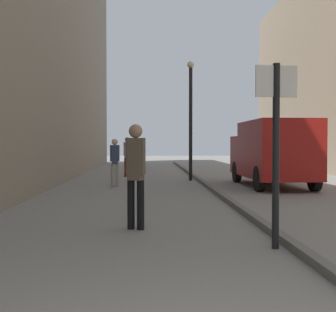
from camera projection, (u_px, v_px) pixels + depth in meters
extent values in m
plane|color=gray|center=(162.00, 190.00, 14.07)|extent=(80.00, 80.00, 0.00)
cube|color=#615F5B|center=(211.00, 188.00, 14.14)|extent=(0.16, 40.00, 0.12)
cylinder|color=black|center=(141.00, 205.00, 7.56)|extent=(0.13, 0.13, 0.85)
cylinder|color=black|center=(131.00, 205.00, 7.62)|extent=(0.13, 0.13, 0.85)
cube|color=brown|center=(136.00, 159.00, 7.56)|extent=(0.29, 0.27, 0.73)
cylinder|color=brown|center=(143.00, 156.00, 7.52)|extent=(0.10, 0.10, 0.62)
cylinder|color=brown|center=(129.00, 156.00, 7.61)|extent=(0.10, 0.10, 0.62)
sphere|color=#9E755B|center=(136.00, 131.00, 7.55)|extent=(0.24, 0.24, 0.24)
cylinder|color=gray|center=(112.00, 175.00, 15.12)|extent=(0.12, 0.12, 0.77)
cylinder|color=gray|center=(117.00, 175.00, 15.15)|extent=(0.12, 0.12, 0.77)
cube|color=#2D3851|center=(115.00, 155.00, 15.12)|extent=(0.23, 0.20, 0.66)
cylinder|color=#2D3851|center=(111.00, 153.00, 15.10)|extent=(0.09, 0.09, 0.56)
cylinder|color=#2D3851|center=(118.00, 153.00, 15.13)|extent=(0.09, 0.09, 0.56)
sphere|color=tan|center=(115.00, 142.00, 15.10)|extent=(0.21, 0.21, 0.21)
cylinder|color=maroon|center=(126.00, 168.00, 19.53)|extent=(0.12, 0.12, 0.83)
cylinder|color=maroon|center=(129.00, 168.00, 19.60)|extent=(0.12, 0.12, 0.83)
cube|color=gray|center=(127.00, 150.00, 19.54)|extent=(0.28, 0.26, 0.71)
cylinder|color=gray|center=(125.00, 149.00, 19.49)|extent=(0.10, 0.10, 0.60)
cylinder|color=gray|center=(130.00, 149.00, 19.59)|extent=(0.10, 0.10, 0.60)
sphere|color=tan|center=(127.00, 140.00, 19.53)|extent=(0.23, 0.23, 0.23)
cube|color=maroon|center=(277.00, 149.00, 14.62)|extent=(1.95, 3.52, 1.90)
cube|color=maroon|center=(258.00, 155.00, 17.06)|extent=(1.94, 1.37, 1.42)
cube|color=black|center=(255.00, 147.00, 17.52)|extent=(1.63, 0.05, 0.63)
cylinder|color=black|center=(237.00, 172.00, 16.90)|extent=(0.22, 0.80, 0.80)
cylinder|color=black|center=(281.00, 172.00, 16.98)|extent=(0.22, 0.80, 0.80)
cylinder|color=black|center=(259.00, 179.00, 13.55)|extent=(0.22, 0.80, 0.80)
cylinder|color=black|center=(315.00, 179.00, 13.64)|extent=(0.22, 0.80, 0.80)
cylinder|color=black|center=(276.00, 156.00, 6.18)|extent=(0.10, 0.10, 2.60)
cube|color=white|center=(276.00, 81.00, 6.15)|extent=(0.60, 0.08, 0.44)
cylinder|color=black|center=(191.00, 124.00, 17.58)|extent=(0.14, 0.14, 4.50)
sphere|color=beige|center=(191.00, 65.00, 17.52)|extent=(0.28, 0.28, 0.28)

